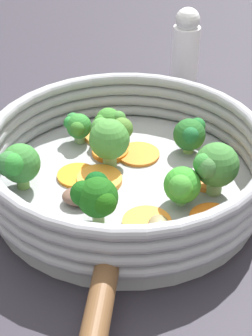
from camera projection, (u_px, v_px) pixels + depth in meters
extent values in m
plane|color=#27242C|center=(126.00, 193.00, 0.58)|extent=(4.00, 4.00, 0.00)
cylinder|color=#939699|center=(126.00, 187.00, 0.58)|extent=(0.27, 0.27, 0.02)
torus|color=#91939C|center=(126.00, 175.00, 0.57)|extent=(0.29, 0.29, 0.01)
torus|color=#91939C|center=(126.00, 163.00, 0.56)|extent=(0.29, 0.29, 0.01)
torus|color=#91939C|center=(126.00, 152.00, 0.56)|extent=(0.29, 0.29, 0.01)
torus|color=#91939C|center=(126.00, 140.00, 0.55)|extent=(0.29, 0.29, 0.01)
sphere|color=#929997|center=(68.00, 260.00, 0.47)|extent=(0.01, 0.01, 0.01)
sphere|color=#97989D|center=(151.00, 267.00, 0.47)|extent=(0.01, 0.01, 0.01)
cylinder|color=orange|center=(206.00, 182.00, 0.57)|extent=(0.03, 0.03, 0.01)
cylinder|color=#F7983E|center=(99.00, 136.00, 0.64)|extent=(0.04, 0.04, 0.00)
cylinder|color=orange|center=(213.00, 220.00, 0.52)|extent=(0.06, 0.06, 0.01)
cylinder|color=orange|center=(139.00, 154.00, 0.61)|extent=(0.06, 0.06, 0.00)
cylinder|color=orange|center=(100.00, 180.00, 0.57)|extent=(0.06, 0.06, 0.01)
cylinder|color=orange|center=(77.00, 175.00, 0.58)|extent=(0.05, 0.05, 0.00)
cylinder|color=orange|center=(147.00, 223.00, 0.52)|extent=(0.06, 0.06, 0.00)
cylinder|color=orange|center=(110.00, 151.00, 0.61)|extent=(0.06, 0.06, 0.01)
cylinder|color=orange|center=(218.00, 159.00, 0.60)|extent=(0.05, 0.05, 0.00)
cylinder|color=#689643|center=(23.00, 180.00, 0.56)|extent=(0.01, 0.01, 0.02)
sphere|color=#2F6D2D|center=(20.00, 164.00, 0.55)|extent=(0.04, 0.04, 0.04)
sphere|color=#2B642F|center=(9.00, 164.00, 0.54)|extent=(0.02, 0.02, 0.02)
sphere|color=#267529|center=(13.00, 164.00, 0.53)|extent=(0.02, 0.02, 0.02)
cylinder|color=#7AB668|center=(181.00, 198.00, 0.54)|extent=(0.01, 0.01, 0.01)
sphere|color=#308827|center=(182.00, 185.00, 0.53)|extent=(0.04, 0.04, 0.04)
sphere|color=#348C22|center=(182.00, 189.00, 0.52)|extent=(0.02, 0.02, 0.02)
sphere|color=#38852B|center=(180.00, 187.00, 0.52)|extent=(0.02, 0.02, 0.02)
cylinder|color=#89B15F|center=(188.00, 147.00, 0.61)|extent=(0.01, 0.01, 0.01)
sphere|color=#205922|center=(189.00, 135.00, 0.61)|extent=(0.04, 0.04, 0.04)
sphere|color=#1C6228|center=(197.00, 126.00, 0.61)|extent=(0.02, 0.02, 0.02)
sphere|color=#19582A|center=(191.00, 135.00, 0.59)|extent=(0.02, 0.02, 0.02)
cylinder|color=#639744|center=(109.00, 133.00, 0.63)|extent=(0.01, 0.01, 0.02)
sphere|color=#347128|center=(108.00, 120.00, 0.62)|extent=(0.03, 0.03, 0.03)
sphere|color=#3A742F|center=(117.00, 118.00, 0.62)|extent=(0.02, 0.02, 0.02)
sphere|color=#357428|center=(101.00, 122.00, 0.62)|extent=(0.02, 0.02, 0.02)
cylinder|color=#769853|center=(98.00, 214.00, 0.51)|extent=(0.01, 0.01, 0.02)
sphere|color=#154C11|center=(98.00, 197.00, 0.50)|extent=(0.04, 0.04, 0.04)
sphere|color=#15470B|center=(105.00, 203.00, 0.49)|extent=(0.02, 0.02, 0.02)
sphere|color=#114810|center=(83.00, 193.00, 0.50)|extent=(0.02, 0.02, 0.02)
sphere|color=#0B4313|center=(96.00, 184.00, 0.51)|extent=(0.02, 0.02, 0.02)
cylinder|color=#80A86B|center=(80.00, 137.00, 0.63)|extent=(0.01, 0.01, 0.01)
sphere|color=#2B742B|center=(79.00, 126.00, 0.62)|extent=(0.03, 0.03, 0.03)
sphere|color=#316B23|center=(77.00, 129.00, 0.61)|extent=(0.02, 0.02, 0.02)
sphere|color=#286C32|center=(73.00, 120.00, 0.63)|extent=(0.02, 0.02, 0.02)
sphere|color=#257E32|center=(70.00, 123.00, 0.62)|extent=(0.01, 0.01, 0.01)
cylinder|color=#8DA85C|center=(110.00, 157.00, 0.59)|extent=(0.01, 0.01, 0.02)
sphere|color=#3D7C33|center=(109.00, 139.00, 0.58)|extent=(0.04, 0.04, 0.04)
sphere|color=#408435|center=(101.00, 128.00, 0.59)|extent=(0.02, 0.02, 0.02)
sphere|color=#45722B|center=(120.00, 129.00, 0.58)|extent=(0.02, 0.02, 0.02)
cylinder|color=#85A55F|center=(215.00, 184.00, 0.55)|extent=(0.02, 0.02, 0.02)
sphere|color=#346F2F|center=(217.00, 165.00, 0.54)|extent=(0.04, 0.04, 0.04)
sphere|color=#396B35|center=(208.00, 168.00, 0.53)|extent=(0.02, 0.02, 0.02)
sphere|color=#2F792F|center=(204.00, 164.00, 0.53)|extent=(0.02, 0.02, 0.02)
ellipsoid|color=brown|center=(80.00, 196.00, 0.54)|extent=(0.03, 0.04, 0.01)
ellipsoid|color=olive|center=(159.00, 224.00, 0.51)|extent=(0.03, 0.02, 0.01)
cylinder|color=white|center=(186.00, 53.00, 0.78)|extent=(0.04, 0.04, 0.08)
sphere|color=silver|center=(188.00, 20.00, 0.76)|extent=(0.03, 0.03, 0.03)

